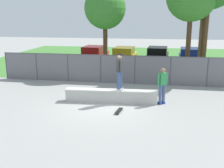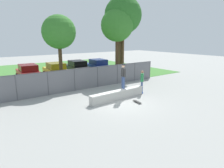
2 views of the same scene
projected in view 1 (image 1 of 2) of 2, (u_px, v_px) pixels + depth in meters
ground_plane at (103, 107)px, 12.90m from camera, size 80.00×80.00×0.00m
grass_strip at (132, 59)px, 27.30m from camera, size 27.63×20.00×0.02m
concrete_ledge at (111, 96)px, 13.51m from camera, size 4.69×0.73×0.66m
skateboarder at (120, 70)px, 13.05m from camera, size 0.37×0.58×1.84m
skateboard at (119, 111)px, 12.16m from camera, size 0.31×0.82×0.09m
chainlink_fence at (118, 68)px, 17.21m from camera, size 15.70×0.07×1.85m
tree_near_left at (105, 9)px, 18.78m from camera, size 2.94×2.94×6.27m
car_red at (94, 55)px, 23.95m from camera, size 2.23×4.31×1.66m
car_yellow at (124, 56)px, 23.20m from camera, size 2.23×4.31×1.66m
car_black at (157, 56)px, 23.29m from camera, size 2.23×4.31×1.66m
car_blue at (190, 58)px, 22.54m from camera, size 2.23×4.31×1.66m
bystander at (162, 84)px, 13.08m from camera, size 0.48×0.44×1.82m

